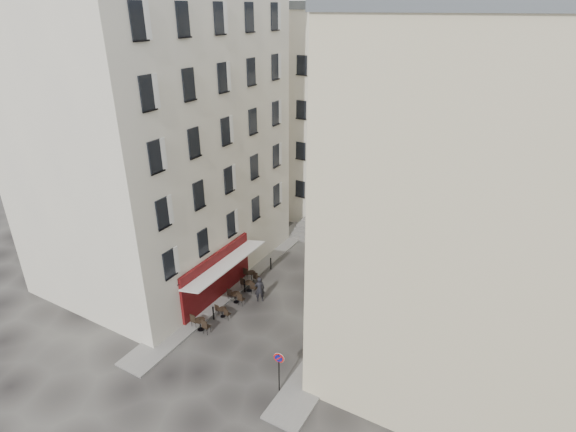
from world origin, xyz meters
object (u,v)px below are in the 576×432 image
Objects in this scene: no_parking_sign at (279,365)px; bistro_table_b at (223,312)px; bistro_table_a at (201,323)px; pedestrian at (260,289)px.

no_parking_sign is 2.18× the size of bistro_table_b.
bistro_table_b is at bearing 142.46° from no_parking_sign.
bistro_table_a is 0.74× the size of pedestrian.
bistro_table_a is 1.77m from bistro_table_b.
pedestrian is (1.50, 4.37, 0.44)m from bistro_table_a.
pedestrian is at bearing 71.08° from bistro_table_a.
pedestrian is at bearing 67.29° from bistro_table_b.
no_parking_sign is 1.32× the size of pedestrian.
bistro_table_b is 2.92m from pedestrian.
bistro_table_a is 4.64m from pedestrian.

